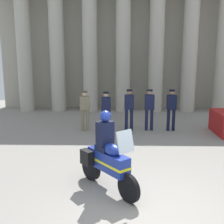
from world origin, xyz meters
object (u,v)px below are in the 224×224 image
at_px(motorcycle_with_rider, 106,157).
at_px(officer_in_row_4, 171,107).
at_px(officer_in_row_1, 106,108).
at_px(officer_in_row_2, 129,106).
at_px(officer_in_row_3, 149,106).
at_px(officer_in_row_0, 85,107).

bearing_deg(motorcycle_with_rider, officer_in_row_4, 115.78).
height_order(officer_in_row_1, officer_in_row_2, officer_in_row_2).
distance_m(officer_in_row_3, motorcycle_with_rider, 5.56).
distance_m(officer_in_row_1, officer_in_row_4, 2.71).
relative_size(officer_in_row_2, officer_in_row_4, 1.00).
xyz_separation_m(officer_in_row_3, officer_in_row_4, (0.91, -0.02, 0.00)).
bearing_deg(officer_in_row_2, officer_in_row_4, 178.29).
bearing_deg(officer_in_row_3, motorcycle_with_rider, 71.74).
distance_m(officer_in_row_2, officer_in_row_4, 1.75).
relative_size(officer_in_row_1, motorcycle_with_rider, 0.86).
height_order(officer_in_row_0, officer_in_row_1, officer_in_row_0).
distance_m(officer_in_row_2, motorcycle_with_rider, 5.36).
bearing_deg(officer_in_row_3, officer_in_row_4, 176.58).
height_order(officer_in_row_2, officer_in_row_3, officer_in_row_3).
distance_m(officer_in_row_1, officer_in_row_2, 0.96).
height_order(officer_in_row_1, officer_in_row_4, officer_in_row_4).
bearing_deg(officer_in_row_2, officer_in_row_3, -179.88).
bearing_deg(officer_in_row_0, officer_in_row_1, 175.76).
xyz_separation_m(officer_in_row_0, officer_in_row_2, (1.83, 0.08, 0.03)).
xyz_separation_m(officer_in_row_1, officer_in_row_4, (2.70, 0.13, 0.05)).
bearing_deg(officer_in_row_1, officer_in_row_2, -174.82).
bearing_deg(officer_in_row_4, officer_in_row_1, 0.72).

